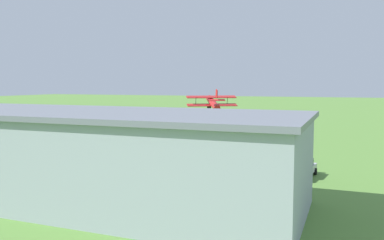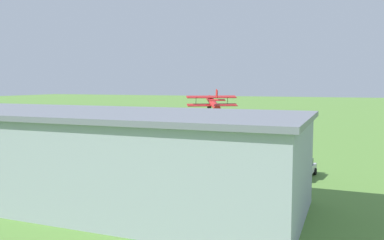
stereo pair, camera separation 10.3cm
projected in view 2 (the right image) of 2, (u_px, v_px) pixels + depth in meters
ground_plane at (227, 135)px, 66.99m from camera, size 400.00×400.00×0.00m
hangar at (92, 156)px, 29.17m from camera, size 30.60×11.90×6.57m
biplane at (213, 103)px, 67.51m from camera, size 8.47×7.65×4.14m
car_silver at (302, 168)px, 36.62m from camera, size 2.50×4.77×1.61m
car_yellow at (42, 149)px, 47.07m from camera, size 2.20×4.38×1.67m
person_beside_truck at (92, 146)px, 49.80m from camera, size 0.53×0.53×1.70m
person_at_fence_line at (46, 155)px, 43.43m from camera, size 0.53×0.53×1.64m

